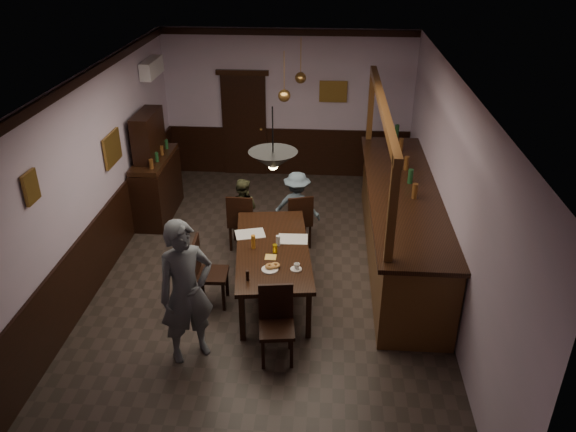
# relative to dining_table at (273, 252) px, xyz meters

# --- Properties ---
(room) EXTENTS (5.01, 8.01, 3.01)m
(room) POSITION_rel_dining_table_xyz_m (-0.11, 0.37, 0.81)
(room) COLOR #2D2621
(room) RESTS_ON ground
(dining_table) EXTENTS (1.28, 2.31, 0.75)m
(dining_table) POSITION_rel_dining_table_xyz_m (0.00, 0.00, 0.00)
(dining_table) COLOR black
(dining_table) RESTS_ON ground
(chair_far_left) EXTENTS (0.44, 0.44, 0.98)m
(chair_far_left) POSITION_rel_dining_table_xyz_m (-0.62, 1.20, -0.15)
(chair_far_left) COLOR black
(chair_far_left) RESTS_ON ground
(chair_far_right) EXTENTS (0.51, 0.51, 0.95)m
(chair_far_right) POSITION_rel_dining_table_xyz_m (0.29, 1.32, -0.17)
(chair_far_right) COLOR black
(chair_far_right) RESTS_ON ground
(chair_near) EXTENTS (0.47, 0.47, 0.97)m
(chair_near) POSITION_rel_dining_table_xyz_m (0.17, -1.31, -0.16)
(chair_near) COLOR black
(chair_near) RESTS_ON ground
(chair_side) EXTENTS (0.45, 0.45, 1.00)m
(chair_side) POSITION_rel_dining_table_xyz_m (-0.90, -0.31, -0.14)
(chair_side) COLOR black
(chair_side) RESTS_ON ground
(person_standing) EXTENTS (0.81, 0.74, 1.85)m
(person_standing) POSITION_rel_dining_table_xyz_m (-0.88, -1.38, 0.24)
(person_standing) COLOR slate
(person_standing) RESTS_ON ground
(person_seated_left) EXTENTS (0.61, 0.51, 1.12)m
(person_seated_left) POSITION_rel_dining_table_xyz_m (-0.65, 1.48, -0.13)
(person_seated_left) COLOR #45472B
(person_seated_left) RESTS_ON ground
(person_seated_right) EXTENTS (0.85, 0.58, 1.21)m
(person_seated_right) POSITION_rel_dining_table_xyz_m (0.25, 1.60, -0.08)
(person_seated_right) COLOR slate
(person_seated_right) RESTS_ON ground
(newspaper_left) EXTENTS (0.48, 0.40, 0.01)m
(newspaper_left) POSITION_rel_dining_table_xyz_m (-0.36, 0.35, 0.07)
(newspaper_left) COLOR silver
(newspaper_left) RESTS_ON dining_table
(newspaper_right) EXTENTS (0.43, 0.31, 0.01)m
(newspaper_right) POSITION_rel_dining_table_xyz_m (0.27, 0.25, 0.07)
(newspaper_right) COLOR silver
(newspaper_right) RESTS_ON dining_table
(napkin) EXTENTS (0.17, 0.17, 0.00)m
(napkin) POSITION_rel_dining_table_xyz_m (-0.00, -0.25, 0.07)
(napkin) COLOR #EABB56
(napkin) RESTS_ON dining_table
(saucer) EXTENTS (0.15, 0.15, 0.01)m
(saucer) POSITION_rel_dining_table_xyz_m (0.36, -0.53, 0.07)
(saucer) COLOR white
(saucer) RESTS_ON dining_table
(coffee_cup) EXTENTS (0.09, 0.09, 0.07)m
(coffee_cup) POSITION_rel_dining_table_xyz_m (0.37, -0.53, 0.11)
(coffee_cup) COLOR white
(coffee_cup) RESTS_ON saucer
(pastry_plate) EXTENTS (0.22, 0.22, 0.01)m
(pastry_plate) POSITION_rel_dining_table_xyz_m (0.02, -0.57, 0.07)
(pastry_plate) COLOR white
(pastry_plate) RESTS_ON dining_table
(pastry_ring_a) EXTENTS (0.13, 0.13, 0.04)m
(pastry_ring_a) POSITION_rel_dining_table_xyz_m (0.02, -0.53, 0.10)
(pastry_ring_a) COLOR #C68C47
(pastry_ring_a) RESTS_ON pastry_plate
(pastry_ring_b) EXTENTS (0.13, 0.13, 0.04)m
(pastry_ring_b) POSITION_rel_dining_table_xyz_m (0.08, -0.51, 0.10)
(pastry_ring_b) COLOR #C68C47
(pastry_ring_b) RESTS_ON pastry_plate
(soda_can) EXTENTS (0.07, 0.07, 0.12)m
(soda_can) POSITION_rel_dining_table_xyz_m (0.05, -0.12, 0.12)
(soda_can) COLOR gold
(soda_can) RESTS_ON dining_table
(beer_glass) EXTENTS (0.06, 0.06, 0.20)m
(beer_glass) POSITION_rel_dining_table_xyz_m (-0.26, -0.03, 0.16)
(beer_glass) COLOR #BF721E
(beer_glass) RESTS_ON dining_table
(water_glass) EXTENTS (0.06, 0.06, 0.15)m
(water_glass) POSITION_rel_dining_table_xyz_m (0.07, 0.07, 0.14)
(water_glass) COLOR silver
(water_glass) RESTS_ON dining_table
(pepper_mill) EXTENTS (0.04, 0.04, 0.14)m
(pepper_mill) POSITION_rel_dining_table_xyz_m (-0.24, -0.82, 0.13)
(pepper_mill) COLOR black
(pepper_mill) RESTS_ON dining_table
(sideboard) EXTENTS (0.52, 1.46, 1.93)m
(sideboard) POSITION_rel_dining_table_xyz_m (-2.32, 2.27, 0.09)
(sideboard) COLOR black
(sideboard) RESTS_ON ground
(bar_counter) EXTENTS (1.06, 4.56, 2.55)m
(bar_counter) POSITION_rel_dining_table_xyz_m (1.89, 1.08, -0.04)
(bar_counter) COLOR #543216
(bar_counter) RESTS_ON ground
(door_back) EXTENTS (0.90, 0.06, 2.10)m
(door_back) POSITION_rel_dining_table_xyz_m (-1.01, 4.32, 0.36)
(door_back) COLOR black
(door_back) RESTS_ON ground
(ac_unit) EXTENTS (0.20, 0.85, 0.30)m
(ac_unit) POSITION_rel_dining_table_xyz_m (-2.49, 3.27, 1.76)
(ac_unit) COLOR white
(ac_unit) RESTS_ON ground
(picture_left_small) EXTENTS (0.04, 0.28, 0.36)m
(picture_left_small) POSITION_rel_dining_table_xyz_m (-2.57, -1.23, 1.46)
(picture_left_small) COLOR olive
(picture_left_small) RESTS_ON ground
(picture_left_large) EXTENTS (0.04, 0.62, 0.48)m
(picture_left_large) POSITION_rel_dining_table_xyz_m (-2.57, 1.17, 1.01)
(picture_left_large) COLOR olive
(picture_left_large) RESTS_ON ground
(picture_back) EXTENTS (0.55, 0.04, 0.42)m
(picture_back) POSITION_rel_dining_table_xyz_m (0.79, 4.33, 1.11)
(picture_back) COLOR olive
(picture_back) RESTS_ON ground
(pendant_iron) EXTENTS (0.56, 0.56, 0.74)m
(pendant_iron) POSITION_rel_dining_table_xyz_m (0.10, -0.79, 1.69)
(pendant_iron) COLOR black
(pendant_iron) RESTS_ON ground
(pendant_brass_mid) EXTENTS (0.20, 0.20, 0.81)m
(pendant_brass_mid) POSITION_rel_dining_table_xyz_m (-0.01, 2.17, 1.61)
(pendant_brass_mid) COLOR #BF8C3F
(pendant_brass_mid) RESTS_ON ground
(pendant_brass_far) EXTENTS (0.20, 0.20, 0.81)m
(pendant_brass_far) POSITION_rel_dining_table_xyz_m (0.19, 3.35, 1.61)
(pendant_brass_far) COLOR #BF8C3F
(pendant_brass_far) RESTS_ON ground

